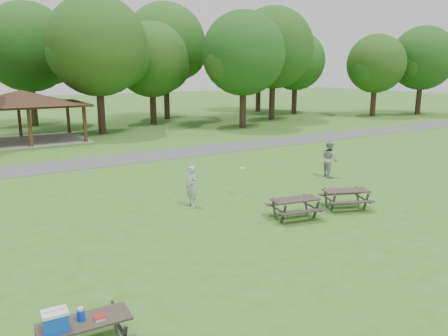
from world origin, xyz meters
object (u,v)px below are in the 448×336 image
at_px(picnic_table_near, 76,326).
at_px(frisbee_catcher, 329,159).
at_px(frisbee_thrower, 191,186).
at_px(picnic_table_middle, 295,203).

distance_m(picnic_table_near, frisbee_catcher, 16.16).
distance_m(picnic_table_near, frisbee_thrower, 9.34).
height_order(picnic_table_near, frisbee_catcher, frisbee_catcher).
distance_m(picnic_table_near, picnic_table_middle, 9.47).
xyz_separation_m(picnic_table_near, frisbee_thrower, (6.06, 7.10, 0.13)).
bearing_deg(picnic_table_near, picnic_table_middle, 24.34).
xyz_separation_m(picnic_table_middle, frisbee_thrower, (-2.57, 3.20, 0.25)).
xyz_separation_m(picnic_table_middle, frisbee_catcher, (5.52, 3.89, 0.35)).
distance_m(picnic_table_middle, frisbee_thrower, 4.11).
height_order(frisbee_thrower, frisbee_catcher, frisbee_catcher).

